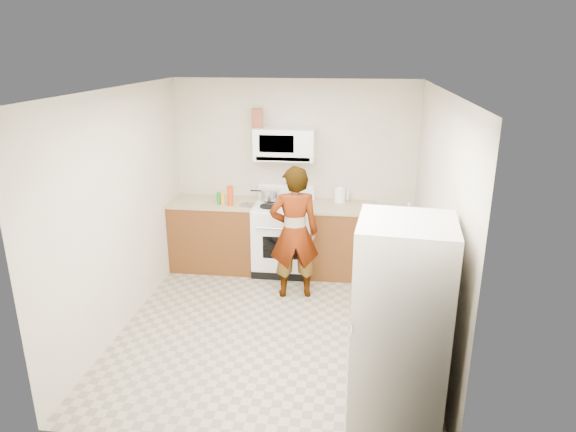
% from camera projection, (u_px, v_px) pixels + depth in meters
% --- Properties ---
extents(floor, '(3.60, 3.60, 0.00)m').
position_uv_depth(floor, '(274.00, 327.00, 5.55)').
color(floor, gray).
rests_on(floor, ground).
extents(back_wall, '(3.20, 0.02, 2.50)m').
position_uv_depth(back_wall, '(294.00, 175.00, 6.84)').
color(back_wall, beige).
rests_on(back_wall, floor).
extents(right_wall, '(0.02, 3.60, 2.50)m').
position_uv_depth(right_wall, '(435.00, 224.00, 4.96)').
color(right_wall, beige).
rests_on(right_wall, floor).
extents(cabinet_left, '(1.12, 0.62, 0.90)m').
position_uv_depth(cabinet_left, '(215.00, 235.00, 6.94)').
color(cabinet_left, '#622F17').
rests_on(cabinet_left, floor).
extents(counter_left, '(1.14, 0.64, 0.03)m').
position_uv_depth(counter_left, '(213.00, 202.00, 6.79)').
color(counter_left, tan).
rests_on(counter_left, cabinet_left).
extents(cabinet_right, '(0.80, 0.62, 0.90)m').
position_uv_depth(cabinet_right, '(343.00, 241.00, 6.72)').
color(cabinet_right, '#622F17').
rests_on(cabinet_right, floor).
extents(counter_right, '(0.82, 0.64, 0.03)m').
position_uv_depth(counter_right, '(344.00, 207.00, 6.58)').
color(counter_right, tan).
rests_on(counter_right, cabinet_right).
extents(gas_range, '(0.76, 0.65, 1.13)m').
position_uv_depth(gas_range, '(284.00, 236.00, 6.80)').
color(gas_range, white).
rests_on(gas_range, floor).
extents(microwave, '(0.76, 0.38, 0.40)m').
position_uv_depth(microwave, '(285.00, 144.00, 6.54)').
color(microwave, white).
rests_on(microwave, back_wall).
extents(person, '(0.65, 0.50, 1.61)m').
position_uv_depth(person, '(294.00, 233.00, 6.01)').
color(person, tan).
rests_on(person, floor).
extents(fridge, '(0.76, 0.76, 1.70)m').
position_uv_depth(fridge, '(400.00, 326.00, 3.92)').
color(fridge, silver).
rests_on(fridge, floor).
extents(kettle, '(0.20, 0.20, 0.18)m').
position_uv_depth(kettle, '(340.00, 195.00, 6.72)').
color(kettle, white).
rests_on(kettle, counter_right).
extents(jug, '(0.16, 0.16, 0.24)m').
position_uv_depth(jug, '(257.00, 118.00, 6.48)').
color(jug, maroon).
rests_on(jug, microwave).
extents(saucepan, '(0.26, 0.26, 0.13)m').
position_uv_depth(saucepan, '(270.00, 194.00, 6.79)').
color(saucepan, silver).
rests_on(saucepan, gas_range).
extents(tray, '(0.28, 0.21, 0.05)m').
position_uv_depth(tray, '(292.00, 204.00, 6.59)').
color(tray, white).
rests_on(tray, gas_range).
extents(bottle_spray, '(0.10, 0.10, 0.25)m').
position_uv_depth(bottle_spray, '(230.00, 196.00, 6.57)').
color(bottle_spray, '#C5390E').
rests_on(bottle_spray, counter_left).
extents(bottle_hot_sauce, '(0.07, 0.07, 0.17)m').
position_uv_depth(bottle_hot_sauce, '(223.00, 198.00, 6.60)').
color(bottle_hot_sauce, orange).
rests_on(bottle_hot_sauce, counter_left).
extents(bottle_green_cap, '(0.06, 0.06, 0.16)m').
position_uv_depth(bottle_green_cap, '(219.00, 198.00, 6.63)').
color(bottle_green_cap, '#178132').
rests_on(bottle_green_cap, counter_left).
extents(pot_lid, '(0.30, 0.30, 0.01)m').
position_uv_depth(pot_lid, '(248.00, 204.00, 6.62)').
color(pot_lid, silver).
rests_on(pot_lid, counter_left).
extents(broom, '(0.25, 0.13, 1.18)m').
position_uv_depth(broom, '(414.00, 250.00, 6.05)').
color(broom, white).
rests_on(broom, floor).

